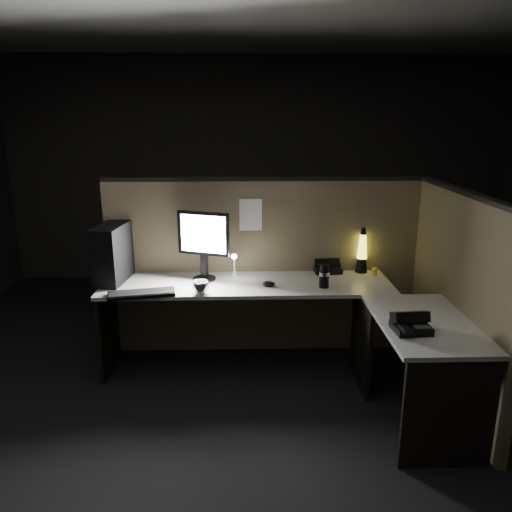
{
  "coord_description": "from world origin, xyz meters",
  "views": [
    {
      "loc": [
        -0.19,
        -3.16,
        2.03
      ],
      "look_at": [
        -0.08,
        0.35,
        1.02
      ],
      "focal_mm": 35.0,
      "sensor_mm": 36.0,
      "label": 1
    }
  ],
  "objects_px": {
    "keyboard": "(141,294)",
    "monitor": "(203,239)",
    "lava_lamp": "(362,254)",
    "desk_phone": "(410,323)",
    "pc_tower": "(112,253)"
  },
  "relations": [
    {
      "from": "pc_tower",
      "to": "lava_lamp",
      "type": "relative_size",
      "value": 1.19
    },
    {
      "from": "lava_lamp",
      "to": "desk_phone",
      "type": "xyz_separation_m",
      "value": [
        0.02,
        -1.2,
        -0.11
      ]
    },
    {
      "from": "pc_tower",
      "to": "monitor",
      "type": "xyz_separation_m",
      "value": [
        0.73,
        0.02,
        0.11
      ]
    },
    {
      "from": "keyboard",
      "to": "lava_lamp",
      "type": "bearing_deg",
      "value": 5.27
    },
    {
      "from": "lava_lamp",
      "to": "desk_phone",
      "type": "height_order",
      "value": "lava_lamp"
    },
    {
      "from": "lava_lamp",
      "to": "desk_phone",
      "type": "relative_size",
      "value": 1.62
    },
    {
      "from": "monitor",
      "to": "desk_phone",
      "type": "relative_size",
      "value": 2.33
    },
    {
      "from": "keyboard",
      "to": "lava_lamp",
      "type": "distance_m",
      "value": 1.84
    },
    {
      "from": "monitor",
      "to": "keyboard",
      "type": "height_order",
      "value": "monitor"
    },
    {
      "from": "pc_tower",
      "to": "desk_phone",
      "type": "relative_size",
      "value": 1.92
    },
    {
      "from": "lava_lamp",
      "to": "desk_phone",
      "type": "bearing_deg",
      "value": -88.95
    },
    {
      "from": "monitor",
      "to": "lava_lamp",
      "type": "bearing_deg",
      "value": 26.3
    },
    {
      "from": "pc_tower",
      "to": "monitor",
      "type": "height_order",
      "value": "monitor"
    },
    {
      "from": "keyboard",
      "to": "monitor",
      "type": "bearing_deg",
      "value": 28.86
    },
    {
      "from": "pc_tower",
      "to": "desk_phone",
      "type": "xyz_separation_m",
      "value": [
        2.07,
        -1.03,
        -0.18
      ]
    }
  ]
}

